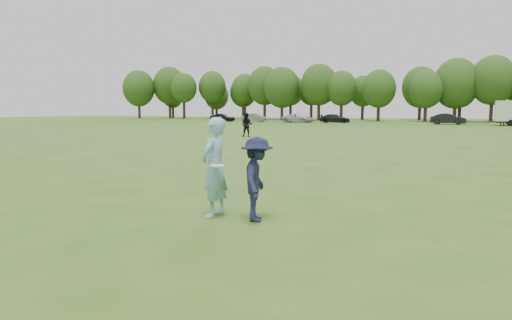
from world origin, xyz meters
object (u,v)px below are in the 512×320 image
at_px(defender, 257,179).
at_px(car_b, 254,118).
at_px(thrower, 214,167).
at_px(player_far_d, 503,118).
at_px(car_c, 298,118).
at_px(car_f, 448,119).
at_px(player_far_a, 247,125).
at_px(car_a, 222,117).
at_px(car_d, 335,118).

distance_m(defender, car_b, 67.56).
bearing_deg(thrower, player_far_d, 172.21).
xyz_separation_m(defender, car_c, (-20.39, 59.51, -0.16)).
xyz_separation_m(player_far_d, car_f, (-6.58, 0.72, -0.17)).
bearing_deg(player_far_a, car_a, 113.91).
height_order(defender, player_far_d, player_far_d).
bearing_deg(car_f, car_c, 97.44).
xyz_separation_m(player_far_a, car_c, (-8.39, 35.45, -0.25)).
relative_size(defender, car_a, 0.40).
relative_size(player_far_a, car_a, 0.45).
bearing_deg(thrower, car_c, -161.28).
xyz_separation_m(car_b, car_d, (13.88, -0.21, -0.01)).
distance_m(player_far_a, car_a, 41.69).
bearing_deg(car_f, player_far_d, -90.64).
bearing_deg(car_f, car_a, 96.70).
bearing_deg(defender, car_b, 6.53).
height_order(thrower, player_far_d, thrower).
bearing_deg(player_far_a, car_c, 95.55).
distance_m(defender, car_c, 62.91).
height_order(player_far_d, car_c, player_far_d).
height_order(car_c, car_d, car_c).
xyz_separation_m(defender, car_b, (-28.76, 61.13, -0.16)).
relative_size(defender, car_b, 0.41).
bearing_deg(thrower, car_a, -150.42).
xyz_separation_m(car_c, car_d, (5.50, 1.41, -0.02)).
bearing_deg(car_f, thrower, -176.50).
height_order(player_far_d, car_d, player_far_d).
bearing_deg(car_d, player_far_a, 177.91).
xyz_separation_m(thrower, player_far_d, (8.82, 59.51, -0.10)).
xyz_separation_m(defender, player_far_d, (7.87, 59.47, 0.09)).
xyz_separation_m(player_far_d, car_a, (-41.77, 0.06, -0.21)).
bearing_deg(car_c, player_far_d, -86.94).
height_order(player_far_d, car_a, player_far_d).
bearing_deg(thrower, car_f, 178.51).
distance_m(player_far_a, car_d, 36.97).
height_order(thrower, car_a, thrower).
bearing_deg(car_b, player_far_d, -89.75).
height_order(car_a, car_f, car_f).
bearing_deg(car_d, defender, -172.84).
xyz_separation_m(car_b, car_c, (8.37, -1.62, 0.01)).
distance_m(car_a, car_d, 19.06).
bearing_deg(defender, thrower, 73.60).
distance_m(defender, car_d, 62.71).
distance_m(player_far_d, car_d, 22.81).
bearing_deg(player_far_d, car_c, 149.41).
height_order(car_d, car_f, car_f).
xyz_separation_m(thrower, car_c, (-19.44, 59.55, -0.34)).
bearing_deg(car_b, thrower, -152.71).
xyz_separation_m(player_far_d, car_b, (-36.63, 1.65, -0.25)).
distance_m(defender, player_far_d, 59.99).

